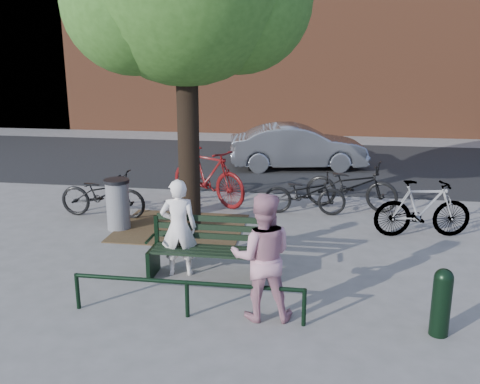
% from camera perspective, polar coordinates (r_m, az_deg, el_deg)
% --- Properties ---
extents(ground, '(90.00, 90.00, 0.00)m').
position_cam_1_polar(ground, '(8.22, -3.52, -9.19)').
color(ground, gray).
rests_on(ground, ground).
extents(dirt_pit, '(2.40, 2.00, 0.02)m').
position_cam_1_polar(dirt_pit, '(10.43, -6.35, -3.81)').
color(dirt_pit, brown).
rests_on(dirt_pit, ground).
extents(road, '(40.00, 7.00, 0.01)m').
position_cam_1_polar(road, '(16.24, 2.84, 3.15)').
color(road, black).
rests_on(road, ground).
extents(park_bench, '(1.74, 0.54, 0.97)m').
position_cam_1_polar(park_bench, '(8.10, -3.46, -5.88)').
color(park_bench, black).
rests_on(park_bench, ground).
extents(guard_railing, '(3.06, 0.06, 0.51)m').
position_cam_1_polar(guard_railing, '(6.99, -5.69, -10.16)').
color(guard_railing, black).
rests_on(guard_railing, ground).
extents(person_left, '(0.60, 0.45, 1.51)m').
position_cam_1_polar(person_left, '(8.14, -6.56, -3.80)').
color(person_left, white).
rests_on(person_left, ground).
extents(person_right, '(0.89, 0.73, 1.66)m').
position_cam_1_polar(person_right, '(6.79, 2.38, -6.92)').
color(person_right, '#C08494').
rests_on(person_right, ground).
extents(bollard, '(0.23, 0.23, 0.86)m').
position_cam_1_polar(bollard, '(6.96, 20.71, -10.71)').
color(bollard, black).
rests_on(bollard, ground).
extents(litter_bin, '(0.48, 0.48, 0.98)m').
position_cam_1_polar(litter_bin, '(10.46, -12.90, -1.25)').
color(litter_bin, gray).
rests_on(litter_bin, ground).
extents(bicycle_a, '(1.86, 0.72, 0.96)m').
position_cam_1_polar(bicycle_a, '(11.29, -14.44, -0.23)').
color(bicycle_a, black).
rests_on(bicycle_a, ground).
extents(bicycle_b, '(2.14, 1.64, 1.29)m').
position_cam_1_polar(bicycle_b, '(11.84, -3.46, 1.76)').
color(bicycle_b, '#560C0D').
rests_on(bicycle_b, ground).
extents(bicycle_c, '(1.70, 0.60, 0.89)m').
position_cam_1_polar(bicycle_c, '(11.20, 6.93, -0.16)').
color(bicycle_c, black).
rests_on(bicycle_c, ground).
extents(bicycle_d, '(1.83, 0.78, 1.07)m').
position_cam_1_polar(bicycle_d, '(10.33, 18.90, -1.69)').
color(bicycle_d, gray).
rests_on(bicycle_d, ground).
extents(bicycle_e, '(2.09, 1.17, 1.04)m').
position_cam_1_polar(bicycle_e, '(11.71, 11.79, 0.69)').
color(bicycle_e, black).
rests_on(bicycle_e, ground).
extents(parked_car, '(4.04, 2.04, 1.27)m').
position_cam_1_polar(parked_car, '(15.42, 6.20, 4.82)').
color(parked_car, gray).
rests_on(parked_car, ground).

